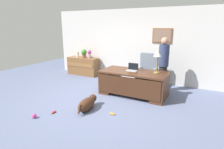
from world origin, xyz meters
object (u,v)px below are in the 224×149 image
at_px(dog_lying, 87,104).
at_px(dog_toy_plush, 54,112).
at_px(laptop, 132,69).
at_px(vase_with_flowers, 89,53).
at_px(person_standing, 163,64).
at_px(desk, 133,82).
at_px(potted_plant, 84,53).
at_px(credenza, 83,66).
at_px(dog_toy_ball, 34,116).
at_px(dog_toy_bone, 112,114).
at_px(armchair, 147,73).
at_px(vase_empty, 78,54).
at_px(desk_lamp, 157,55).

distance_m(dog_lying, dog_toy_plush, 0.85).
relative_size(laptop, vase_with_flowers, 0.92).
height_order(person_standing, laptop, person_standing).
height_order(desk, potted_plant, potted_plant).
bearing_deg(desk, vase_with_flowers, 152.18).
relative_size(credenza, dog_toy_ball, 13.54).
bearing_deg(dog_toy_bone, armchair, 88.33).
distance_m(person_standing, vase_empty, 3.86).
xyz_separation_m(laptop, dog_toy_plush, (-1.19, -2.17, -0.78)).
bearing_deg(person_standing, armchair, 163.37).
bearing_deg(dog_toy_plush, person_standing, 55.73).
bearing_deg(potted_plant, dog_toy_plush, -65.70).
bearing_deg(person_standing, dog_toy_plush, -124.27).
distance_m(desk_lamp, potted_plant, 3.65).
bearing_deg(dog_toy_plush, dog_toy_bone, 24.25).
bearing_deg(potted_plant, desk, -25.39).
relative_size(desk_lamp, potted_plant, 1.85).
xyz_separation_m(desk, vase_with_flowers, (-2.51, 1.33, 0.54)).
distance_m(dog_lying, laptop, 1.81).
distance_m(armchair, vase_empty, 3.30).
bearing_deg(dog_toy_ball, vase_empty, 113.72).
xyz_separation_m(desk, vase_empty, (-3.13, 1.33, 0.46)).
bearing_deg(armchair, dog_toy_bone, -91.67).
bearing_deg(vase_empty, desk_lamp, -17.27).
bearing_deg(dog_toy_ball, desk_lamp, 51.17).
bearing_deg(potted_plant, laptop, -24.39).
bearing_deg(dog_toy_ball, dog_toy_bone, 33.17).
bearing_deg(dog_toy_bone, dog_toy_ball, -146.83).
height_order(desk, dog_toy_plush, desk).
bearing_deg(person_standing, dog_lying, -120.40).
xyz_separation_m(credenza, dog_toy_ball, (1.40, -3.80, -0.32)).
bearing_deg(dog_toy_bone, vase_with_flowers, 132.52).
distance_m(laptop, dog_toy_ball, 3.01).
relative_size(potted_plant, dog_toy_plush, 2.28).
relative_size(person_standing, laptop, 5.44).
xyz_separation_m(laptop, vase_empty, (-3.06, 1.23, 0.07)).
distance_m(dog_lying, potted_plant, 3.63).
xyz_separation_m(credenza, dog_lying, (2.21, -2.82, -0.22)).
height_order(credenza, dog_toy_plush, credenza).
bearing_deg(dog_lying, dog_toy_ball, -129.75).
bearing_deg(desk, person_standing, 48.87).
bearing_deg(dog_toy_plush, credenza, 115.20).
distance_m(potted_plant, dog_toy_bone, 4.11).
distance_m(potted_plant, dog_toy_plush, 3.84).
height_order(laptop, vase_with_flowers, vase_with_flowers).
bearing_deg(laptop, potted_plant, 155.61).
xyz_separation_m(person_standing, desk_lamp, (-0.04, -0.64, 0.37)).
bearing_deg(dog_lying, laptop, 70.05).
bearing_deg(credenza, dog_toy_ball, -69.81).
bearing_deg(armchair, desk, -97.67).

